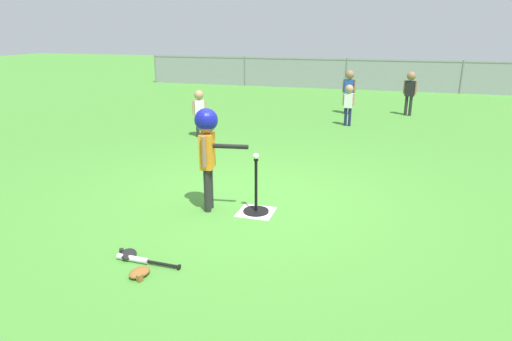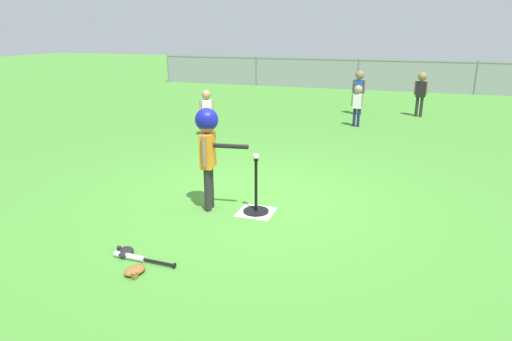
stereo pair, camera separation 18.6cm
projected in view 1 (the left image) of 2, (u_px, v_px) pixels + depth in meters
ground_plane at (255, 200)px, 5.98m from camera, size 60.00×60.00×0.00m
home_plate at (256, 212)px, 5.58m from camera, size 0.44×0.44×0.01m
batting_tee at (256, 204)px, 5.54m from camera, size 0.32×0.32×0.70m
baseball_on_tee at (256, 156)px, 5.35m from camera, size 0.07×0.07×0.07m
batter_child at (207, 139)px, 5.38m from camera, size 0.65×0.37×1.30m
fielder_deep_left at (349, 86)px, 11.75m from camera, size 0.34×0.23×1.16m
fielder_near_left at (199, 107)px, 9.26m from camera, size 0.25×0.21×0.99m
fielder_deep_center at (349, 100)px, 10.34m from camera, size 0.29×0.19×0.97m
fielder_deep_right at (410, 87)px, 11.55m from camera, size 0.33×0.23×1.15m
spare_bat_silver at (139, 260)px, 4.37m from camera, size 0.69×0.07×0.06m
glove_by_plate at (128, 254)px, 4.47m from camera, size 0.25×0.27×0.07m
glove_near_bats at (140, 273)px, 4.13m from camera, size 0.21×0.25×0.07m
outfield_fence at (346, 73)px, 16.62m from camera, size 16.06×0.06×1.15m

